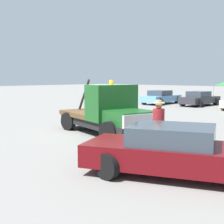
{
  "coord_description": "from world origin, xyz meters",
  "views": [
    {
      "loc": [
        9.99,
        -10.16,
        2.59
      ],
      "look_at": [
        0.5,
        0.0,
        1.05
      ],
      "focal_mm": 50.0,
      "sensor_mm": 36.0,
      "label": 1
    }
  ],
  "objects": [
    {
      "name": "person_near_truck",
      "position": [
        4.01,
        -1.44,
        1.08
      ],
      "size": [
        0.41,
        0.41,
        1.84
      ],
      "rotation": [
        0.0,
        0.0,
        4.8
      ],
      "color": "#38383D",
      "rests_on": "ground"
    },
    {
      "name": "ground_plane",
      "position": [
        0.0,
        0.0,
        0.0
      ],
      "size": [
        160.0,
        160.0,
        0.0
      ],
      "primitive_type": "plane",
      "color": "gray"
    },
    {
      "name": "parked_car_skyblue",
      "position": [
        -7.38,
        15.47,
        0.65
      ],
      "size": [
        2.56,
        4.73,
        1.34
      ],
      "rotation": [
        0.0,
        0.0,
        1.6
      ],
      "color": "#669ED1",
      "rests_on": "ground"
    },
    {
      "name": "tow_truck",
      "position": [
        0.35,
        -0.09,
        0.96
      ],
      "size": [
        6.02,
        3.28,
        2.51
      ],
      "rotation": [
        0.0,
        0.0,
        -0.25
      ],
      "color": "black",
      "rests_on": "ground"
    },
    {
      "name": "foreground_car",
      "position": [
        5.82,
        -3.1,
        0.65
      ],
      "size": [
        5.43,
        3.75,
        1.34
      ],
      "rotation": [
        0.0,
        0.0,
        0.4
      ],
      "color": "#5B0A0F",
      "rests_on": "ground"
    },
    {
      "name": "parked_car_charcoal",
      "position": [
        -3.66,
        16.25,
        0.65
      ],
      "size": [
        2.59,
        4.46,
        1.34
      ],
      "rotation": [
        0.0,
        0.0,
        1.5
      ],
      "color": "#2D2D33",
      "rests_on": "ground"
    }
  ]
}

